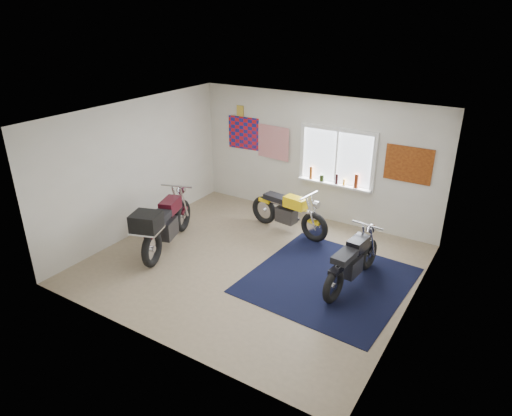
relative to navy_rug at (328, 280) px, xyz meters
The scene contains 10 objects.
ground 1.41m from the navy_rug, behind, with size 5.50×5.50×0.00m, color #9E896B.
room_shell 2.16m from the navy_rug, behind, with size 5.50×5.50×5.50m.
navy_rug is the anchor object (origin of this frame).
window_assembly 2.78m from the navy_rug, 111.53° to the left, with size 1.66×0.17×1.26m.
oil_bottles 2.56m from the navy_rug, 111.65° to the left, with size 1.10×0.09×0.30m.
flag_display 4.53m from the navy_rug, 145.46° to the left, with size 1.60×0.10×1.17m.
triumph_poster 2.80m from the navy_rug, 76.07° to the left, with size 0.90×0.03×0.70m, color #A54C14.
yellow_triumph 2.00m from the navy_rug, 139.01° to the left, with size 1.90×0.57×0.96m.
black_chrome_bike 0.55m from the navy_rug, 16.65° to the left, with size 0.56×1.84×0.94m.
maroon_tourer 3.21m from the navy_rug, 167.61° to the right, with size 1.04×2.10×1.09m.
Camera 1 is at (3.86, -6.09, 4.30)m, focal length 32.00 mm.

